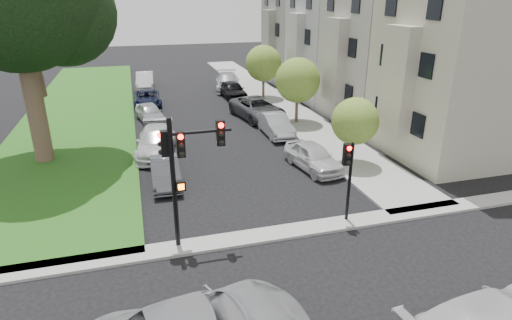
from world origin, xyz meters
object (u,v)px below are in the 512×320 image
object	(u,v)px
car_parked_0	(313,157)
small_tree_b	(298,80)
traffic_signal_secondary	(348,168)
traffic_signal_main	(183,160)
small_tree_c	(263,63)
car_parked_4	(228,82)
car_parked_9	(145,80)
car_parked_2	(257,108)
car_parked_3	(233,90)
car_parked_1	(275,125)
car_parked_7	(150,113)
car_parked_6	(156,141)
car_parked_8	(147,99)
car_parked_5	(165,172)
small_tree_a	(355,121)

from	to	relation	value
car_parked_0	small_tree_b	bearing A→B (deg)	66.36
traffic_signal_secondary	car_parked_0	distance (m)	5.96
small_tree_b	traffic_signal_main	world-z (taller)	traffic_signal_main
small_tree_c	car_parked_4	size ratio (longest dim) A/B	0.84
car_parked_0	car_parked_9	size ratio (longest dim) A/B	0.89
car_parked_2	car_parked_3	size ratio (longest dim) A/B	1.27
car_parked_0	car_parked_1	bearing A→B (deg)	82.02
car_parked_7	car_parked_6	bearing A→B (deg)	-100.94
small_tree_b	car_parked_2	distance (m)	3.87
car_parked_7	car_parked_1	bearing A→B (deg)	-46.55
car_parked_8	car_parked_2	bearing A→B (deg)	-37.99
car_parked_6	car_parked_1	bearing A→B (deg)	17.96
car_parked_2	car_parked_6	xyz separation A→B (m)	(-7.75, -5.58, -0.03)
traffic_signal_main	car_parked_9	size ratio (longest dim) A/B	1.07
car_parked_3	traffic_signal_main	bearing A→B (deg)	-109.71
small_tree_b	car_parked_8	bearing A→B (deg)	141.08
car_parked_0	car_parked_5	xyz separation A→B (m)	(-7.71, 0.23, -0.07)
traffic_signal_main	car_parked_2	xyz separation A→B (m)	(7.29, 15.85, -2.63)
car_parked_4	car_parked_6	size ratio (longest dim) A/B	1.07
car_parked_7	small_tree_b	bearing A→B (deg)	-30.10
small_tree_b	small_tree_c	xyz separation A→B (m)	(0.00, 8.11, -0.02)
car_parked_0	car_parked_4	world-z (taller)	car_parked_4
traffic_signal_secondary	car_parked_4	distance (m)	26.38
car_parked_1	traffic_signal_main	bearing A→B (deg)	-122.09
traffic_signal_secondary	car_parked_0	xyz separation A→B (m)	(1.03, 5.62, -1.69)
traffic_signal_secondary	car_parked_8	world-z (taller)	traffic_signal_secondary
car_parked_1	car_parked_7	bearing A→B (deg)	144.22
traffic_signal_main	car_parked_8	bearing A→B (deg)	91.11
car_parked_7	small_tree_c	bearing A→B (deg)	13.67
small_tree_a	car_parked_9	xyz separation A→B (m)	(-9.86, 24.14, -1.73)
car_parked_3	car_parked_6	bearing A→B (deg)	-123.36
small_tree_c	traffic_signal_secondary	size ratio (longest dim) A/B	1.36
small_tree_b	traffic_signal_secondary	xyz separation A→B (m)	(-3.26, -13.86, -0.74)
small_tree_b	traffic_signal_secondary	bearing A→B (deg)	-103.23
small_tree_c	car_parked_5	size ratio (longest dim) A/B	1.21
small_tree_a	car_parked_8	distance (m)	19.37
small_tree_a	car_parked_1	xyz separation A→B (m)	(-2.29, 6.28, -1.80)
car_parked_6	small_tree_b	bearing A→B (deg)	26.65
traffic_signal_main	car_parked_8	world-z (taller)	traffic_signal_main
car_parked_5	car_parked_6	bearing A→B (deg)	92.07
traffic_signal_main	car_parked_0	distance (m)	9.64
car_parked_0	car_parked_7	bearing A→B (deg)	115.21
car_parked_9	traffic_signal_secondary	bearing A→B (deg)	-73.71
car_parked_3	car_parked_8	world-z (taller)	car_parked_3
traffic_signal_secondary	car_parked_6	bearing A→B (deg)	123.45
car_parked_4	car_parked_5	xyz separation A→B (m)	(-7.68, -20.47, -0.17)
car_parked_2	small_tree_b	bearing A→B (deg)	-51.22
car_parked_2	car_parked_9	xyz separation A→B (m)	(-7.54, 13.76, -0.02)
car_parked_0	car_parked_1	size ratio (longest dim) A/B	0.97
small_tree_a	car_parked_2	world-z (taller)	small_tree_a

